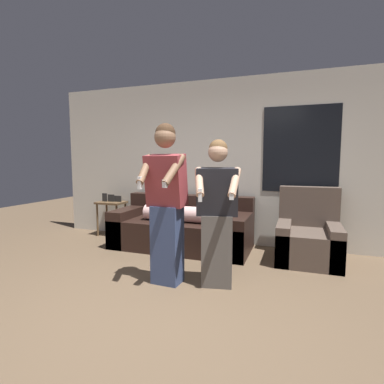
% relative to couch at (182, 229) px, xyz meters
% --- Properties ---
extents(ground_plane, '(14.00, 14.00, 0.00)m').
position_rel_couch_xyz_m(ground_plane, '(0.55, -2.09, -0.30)').
color(ground_plane, brown).
extents(wall_back, '(6.24, 0.07, 2.70)m').
position_rel_couch_xyz_m(wall_back, '(0.57, 0.53, 1.05)').
color(wall_back, beige).
rests_on(wall_back, ground_plane).
extents(couch, '(2.15, 0.98, 0.81)m').
position_rel_couch_xyz_m(couch, '(0.00, 0.00, 0.00)').
color(couch, black).
rests_on(couch, ground_plane).
extents(armchair, '(0.82, 0.89, 1.00)m').
position_rel_couch_xyz_m(armchair, '(1.87, 0.01, 0.01)').
color(armchair, brown).
rests_on(armchair, ground_plane).
extents(side_table, '(0.49, 0.37, 0.78)m').
position_rel_couch_xyz_m(side_table, '(-1.52, 0.29, 0.22)').
color(side_table, brown).
rests_on(side_table, ground_plane).
extents(person_left, '(0.48, 0.50, 1.78)m').
position_rel_couch_xyz_m(person_left, '(0.35, -1.36, 0.62)').
color(person_left, '#384770').
rests_on(person_left, ground_plane).
extents(person_right, '(0.50, 0.53, 1.61)m').
position_rel_couch_xyz_m(person_right, '(0.90, -1.23, 0.50)').
color(person_right, '#56514C').
rests_on(person_right, ground_plane).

